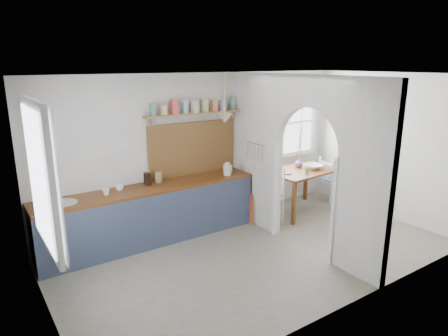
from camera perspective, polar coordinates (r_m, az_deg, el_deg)
floor at (r=6.12m, az=5.08°, el=-12.04°), size 5.80×3.20×0.01m
ceiling at (r=5.46m, az=5.72°, el=13.09°), size 5.80×3.20×0.01m
walls at (r=5.65m, az=5.38°, el=-0.20°), size 5.81×3.21×2.60m
partition at (r=6.11m, az=10.16°, el=2.25°), size 0.12×3.20×2.60m
kitchen_window at (r=4.39m, az=-24.89°, el=-1.27°), size 0.10×1.16×1.50m
nook_window at (r=7.90m, az=8.38°, el=6.27°), size 1.76×0.10×1.30m
counter at (r=6.44m, az=-10.36°, el=-6.38°), size 3.50×0.60×0.90m
sink at (r=5.90m, az=-22.07°, el=-4.76°), size 0.40×0.40×0.02m
backsplash at (r=6.79m, az=-4.43°, el=2.83°), size 1.65×0.03×0.90m
shelf at (r=6.61m, az=-4.17°, el=8.29°), size 1.75×0.20×0.21m
pendant_lamp at (r=6.53m, az=0.08°, el=7.11°), size 0.26×0.26×0.16m
utensil_rail at (r=6.67m, az=4.56°, el=3.48°), size 0.02×0.50×0.02m
dining_table at (r=7.70m, az=10.85°, el=-3.19°), size 1.37×0.97×0.82m
chair_left at (r=7.07m, az=6.05°, el=-3.88°), size 0.49×0.49×1.00m
chair_right at (r=8.43m, az=15.23°, el=-1.53°), size 0.47×0.47×0.91m
kettle at (r=6.78m, az=0.48°, el=-0.13°), size 0.18×0.15×0.21m
mug_a at (r=6.02m, az=-16.50°, el=-3.32°), size 0.11×0.11×0.09m
mug_b at (r=6.19m, az=-14.72°, el=-2.71°), size 0.15×0.15×0.09m
knife_block at (r=6.36m, az=-10.89°, el=-1.53°), size 0.10×0.13×0.19m
jar at (r=6.45m, az=-9.33°, el=-1.30°), size 0.12×0.12×0.18m
towel_magenta at (r=7.04m, az=3.74°, el=-5.84°), size 0.02×0.03×0.56m
towel_orange at (r=7.01m, az=4.03°, el=-6.17°), size 0.02×0.03×0.52m
bowl at (r=7.69m, az=12.63°, el=0.20°), size 0.33×0.33×0.08m
table_cup at (r=7.38m, az=11.74°, el=-0.34°), size 0.12×0.12×0.09m
plate at (r=7.27m, az=9.00°, el=-0.75°), size 0.22×0.22×0.01m
vase at (r=7.75m, az=10.66°, el=0.75°), size 0.17×0.17×0.17m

